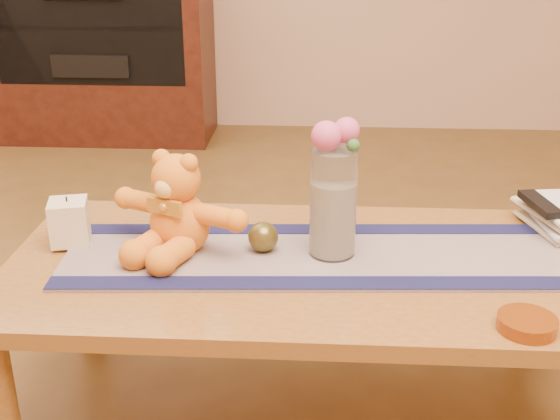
# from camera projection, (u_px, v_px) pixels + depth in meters

# --- Properties ---
(floor) EXTENTS (5.50, 5.50, 0.00)m
(floor) POSITION_uv_depth(u_px,v_px,m) (299.00, 414.00, 1.85)
(floor) COLOR brown
(floor) RESTS_ON ground
(coffee_table_top) EXTENTS (1.40, 0.70, 0.04)m
(coffee_table_top) POSITION_uv_depth(u_px,v_px,m) (301.00, 268.00, 1.69)
(coffee_table_top) COLOR brown
(coffee_table_top) RESTS_ON floor
(table_leg_fl) EXTENTS (0.07, 0.07, 0.41)m
(table_leg_fl) POSITION_uv_depth(u_px,v_px,m) (3.00, 413.00, 1.54)
(table_leg_fl) COLOR brown
(table_leg_fl) RESTS_ON floor
(table_leg_bl) EXTENTS (0.07, 0.07, 0.41)m
(table_leg_bl) POSITION_uv_depth(u_px,v_px,m) (86.00, 285.00, 2.08)
(table_leg_bl) COLOR brown
(table_leg_bl) RESTS_ON floor
(table_leg_br) EXTENTS (0.07, 0.07, 0.41)m
(table_leg_br) POSITION_uv_depth(u_px,v_px,m) (528.00, 298.00, 2.01)
(table_leg_br) COLOR brown
(table_leg_br) RESTS_ON floor
(persian_runner) EXTENTS (1.22, 0.42, 0.01)m
(persian_runner) POSITION_uv_depth(u_px,v_px,m) (315.00, 256.00, 1.70)
(persian_runner) COLOR #1B234D
(persian_runner) RESTS_ON coffee_table_top
(runner_border_near) EXTENTS (1.20, 0.13, 0.00)m
(runner_border_near) POSITION_uv_depth(u_px,v_px,m) (318.00, 283.00, 1.56)
(runner_border_near) COLOR #13143A
(runner_border_near) RESTS_ON persian_runner
(runner_border_far) EXTENTS (1.20, 0.13, 0.00)m
(runner_border_far) POSITION_uv_depth(u_px,v_px,m) (313.00, 229.00, 1.83)
(runner_border_far) COLOR #13143A
(runner_border_far) RESTS_ON persian_runner
(teddy_bear) EXTENTS (0.43, 0.39, 0.23)m
(teddy_bear) POSITION_uv_depth(u_px,v_px,m) (179.00, 203.00, 1.69)
(teddy_bear) COLOR orange
(teddy_bear) RESTS_ON persian_runner
(pillar_candle) EXTENTS (0.11, 0.11, 0.11)m
(pillar_candle) POSITION_uv_depth(u_px,v_px,m) (69.00, 222.00, 1.74)
(pillar_candle) COLOR beige
(pillar_candle) RESTS_ON persian_runner
(candle_wick) EXTENTS (0.00, 0.00, 0.01)m
(candle_wick) POSITION_uv_depth(u_px,v_px,m) (66.00, 199.00, 1.72)
(candle_wick) COLOR black
(candle_wick) RESTS_ON pillar_candle
(glass_vase) EXTENTS (0.11, 0.11, 0.26)m
(glass_vase) POSITION_uv_depth(u_px,v_px,m) (333.00, 203.00, 1.65)
(glass_vase) COLOR silver
(glass_vase) RESTS_ON persian_runner
(potpourri_fill) EXTENTS (0.09, 0.09, 0.18)m
(potpourri_fill) POSITION_uv_depth(u_px,v_px,m) (333.00, 218.00, 1.67)
(potpourri_fill) COLOR beige
(potpourri_fill) RESTS_ON glass_vase
(rose_left) EXTENTS (0.07, 0.07, 0.07)m
(rose_left) POSITION_uv_depth(u_px,v_px,m) (326.00, 136.00, 1.58)
(rose_left) COLOR #D34A77
(rose_left) RESTS_ON glass_vase
(rose_right) EXTENTS (0.06, 0.06, 0.06)m
(rose_right) POSITION_uv_depth(u_px,v_px,m) (347.00, 130.00, 1.59)
(rose_right) COLOR #D34A77
(rose_right) RESTS_ON glass_vase
(blue_flower_back) EXTENTS (0.04, 0.04, 0.04)m
(blue_flower_back) POSITION_uv_depth(u_px,v_px,m) (339.00, 134.00, 1.62)
(blue_flower_back) COLOR #435C92
(blue_flower_back) RESTS_ON glass_vase
(blue_flower_side) EXTENTS (0.04, 0.04, 0.04)m
(blue_flower_side) POSITION_uv_depth(u_px,v_px,m) (322.00, 139.00, 1.62)
(blue_flower_side) COLOR #435C92
(blue_flower_side) RESTS_ON glass_vase
(leaf_sprig) EXTENTS (0.03, 0.03, 0.03)m
(leaf_sprig) POSITION_uv_depth(u_px,v_px,m) (353.00, 145.00, 1.58)
(leaf_sprig) COLOR #33662D
(leaf_sprig) RESTS_ON glass_vase
(bronze_ball) EXTENTS (0.08, 0.08, 0.07)m
(bronze_ball) POSITION_uv_depth(u_px,v_px,m) (263.00, 237.00, 1.70)
(bronze_ball) COLOR brown
(bronze_ball) RESTS_ON persian_runner
(book_bottom) EXTENTS (0.22, 0.26, 0.02)m
(book_bottom) POSITION_uv_depth(u_px,v_px,m) (534.00, 229.00, 1.83)
(book_bottom) COLOR beige
(book_bottom) RESTS_ON coffee_table_top
(book_lower) EXTENTS (0.19, 0.24, 0.02)m
(book_lower) POSITION_uv_depth(u_px,v_px,m) (538.00, 223.00, 1.82)
(book_lower) COLOR beige
(book_lower) RESTS_ON book_bottom
(book_upper) EXTENTS (0.22, 0.26, 0.02)m
(book_upper) POSITION_uv_depth(u_px,v_px,m) (533.00, 215.00, 1.81)
(book_upper) COLOR beige
(book_upper) RESTS_ON book_lower
(book_top) EXTENTS (0.19, 0.25, 0.02)m
(book_top) POSITION_uv_depth(u_px,v_px,m) (539.00, 209.00, 1.80)
(book_top) COLOR beige
(book_top) RESTS_ON book_upper
(tv_remote) EXTENTS (0.08, 0.17, 0.02)m
(tv_remote) POSITION_uv_depth(u_px,v_px,m) (540.00, 204.00, 1.79)
(tv_remote) COLOR black
(tv_remote) RESTS_ON book_top
(amber_dish) EXTENTS (0.14, 0.14, 0.03)m
(amber_dish) POSITION_uv_depth(u_px,v_px,m) (527.00, 324.00, 1.40)
(amber_dish) COLOR #BF5914
(amber_dish) RESTS_ON coffee_table_top
(media_cabinet) EXTENTS (1.20, 0.50, 1.10)m
(media_cabinet) POSITION_uv_depth(u_px,v_px,m) (103.00, 42.00, 3.99)
(media_cabinet) COLOR black
(media_cabinet) RESTS_ON floor
(cabinet_cavity) EXTENTS (1.02, 0.03, 0.61)m
(cabinet_cavity) POSITION_uv_depth(u_px,v_px,m) (88.00, 28.00, 3.73)
(cabinet_cavity) COLOR black
(cabinet_cavity) RESTS_ON media_cabinet
(cabinet_shelf) EXTENTS (1.02, 0.20, 0.02)m
(cabinet_shelf) POSITION_uv_depth(u_px,v_px,m) (93.00, 26.00, 3.81)
(cabinet_shelf) COLOR black
(cabinet_shelf) RESTS_ON media_cabinet
(stereo_lower) EXTENTS (0.42, 0.28, 0.12)m
(stereo_lower) POSITION_uv_depth(u_px,v_px,m) (97.00, 62.00, 3.91)
(stereo_lower) COLOR black
(stereo_lower) RESTS_ON media_cabinet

